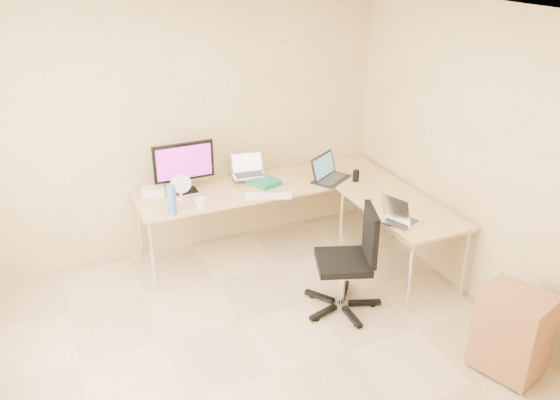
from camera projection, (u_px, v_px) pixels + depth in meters
name	position (u px, v px, depth m)	size (l,w,h in m)	color
floor	(272.00, 374.00, 4.45)	(4.50, 4.50, 0.00)	tan
ceiling	(269.00, 22.00, 3.36)	(4.50, 4.50, 0.00)	white
wall_back	(183.00, 128.00, 5.77)	(4.50, 4.50, 0.00)	#DAB77A
wall_right	(511.00, 175.00, 4.67)	(4.50, 4.50, 0.00)	#DAB77A
desk_main	(267.00, 216.00, 6.10)	(2.65, 0.70, 0.73)	tan
desk_return	(399.00, 240.00, 5.62)	(0.70, 1.30, 0.73)	tan
monitor	(184.00, 168.00, 5.66)	(0.60, 0.19, 0.51)	black
book_stack	(263.00, 181.00, 5.94)	(0.23, 0.32, 0.05)	#12674C
laptop_center	(249.00, 166.00, 5.96)	(0.35, 0.27, 0.23)	silver
laptop_black	(332.00, 168.00, 5.99)	(0.41, 0.30, 0.26)	black
keyboard	(268.00, 196.00, 5.66)	(0.45, 0.13, 0.02)	white
mouse	(285.00, 181.00, 5.98)	(0.09, 0.06, 0.03)	silver
mug	(201.00, 204.00, 5.39)	(0.11, 0.11, 0.11)	white
cd_stack	(206.00, 207.00, 5.42)	(0.12, 0.12, 0.03)	white
water_bottle	(172.00, 200.00, 5.26)	(0.08, 0.08, 0.28)	#4362A8
papers	(181.00, 193.00, 5.74)	(0.19, 0.27, 0.01)	silver
white_box	(153.00, 191.00, 5.69)	(0.22, 0.16, 0.08)	silver
desk_fan	(180.00, 187.00, 5.56)	(0.19, 0.19, 0.25)	silver
black_cup	(356.00, 176.00, 5.99)	(0.07, 0.07, 0.12)	black
laptop_return	(403.00, 210.00, 5.12)	(0.28, 0.35, 0.24)	silver
office_chair	(343.00, 259.00, 5.03)	(0.59, 0.59, 0.98)	black
cabinet	(512.00, 332.00, 4.34)	(0.39, 0.48, 0.66)	olive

